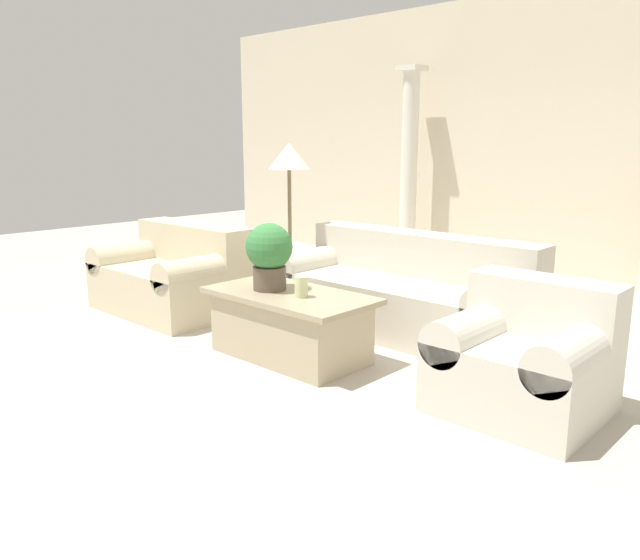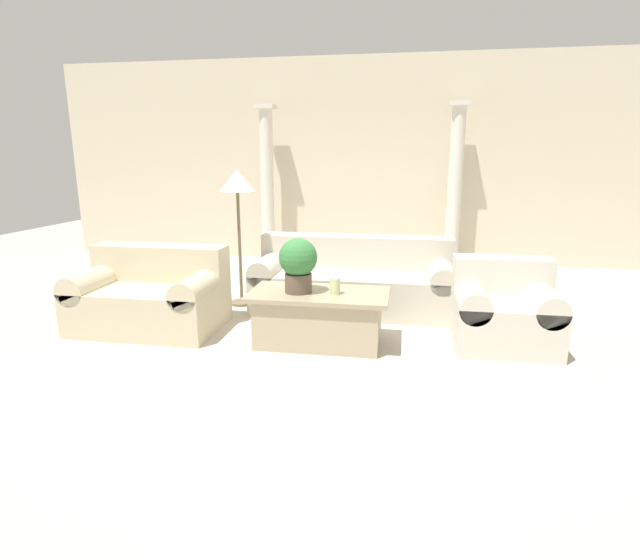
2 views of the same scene
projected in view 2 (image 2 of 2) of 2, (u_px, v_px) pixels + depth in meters
name	position (u px, v px, depth m)	size (l,w,h in m)	color
ground_plane	(323.00, 324.00, 5.17)	(16.00, 16.00, 0.00)	#BCB2A3
wall_back	(357.00, 162.00, 7.99)	(10.00, 0.06, 3.20)	beige
sofa_long	(353.00, 280.00, 5.63)	(2.20, 0.91, 0.80)	beige
loveseat	(151.00, 295.00, 5.02)	(1.40, 0.91, 0.80)	beige
coffee_table	(319.00, 317.00, 4.58)	(1.26, 0.67, 0.49)	tan
potted_plant	(298.00, 263.00, 4.46)	(0.35, 0.35, 0.49)	brown
pillar_candle	(335.00, 286.00, 4.45)	(0.09, 0.09, 0.15)	beige
floor_lamp	(237.00, 190.00, 5.55)	(0.39, 0.39, 1.55)	brown
column_left	(267.00, 184.00, 7.95)	(0.29, 0.29, 2.46)	silver
column_right	(455.00, 186.00, 7.47)	(0.29, 0.29, 2.46)	silver
armchair	(504.00, 309.00, 4.57)	(0.89, 0.83, 0.77)	beige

